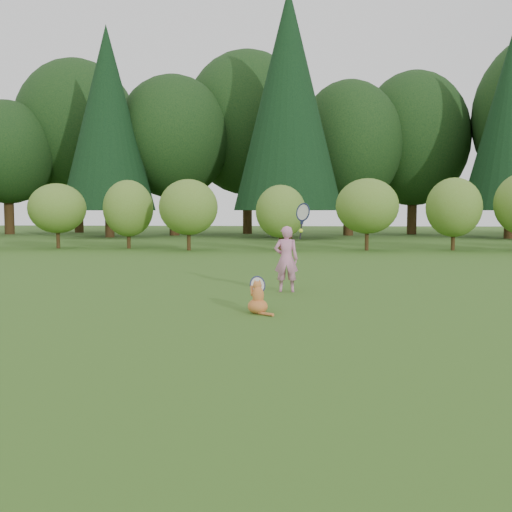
# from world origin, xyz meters

# --- Properties ---
(ground) EXTENTS (100.00, 100.00, 0.00)m
(ground) POSITION_xyz_m (0.00, 0.00, 0.00)
(ground) COLOR #255016
(ground) RESTS_ON ground
(shrub_row) EXTENTS (28.00, 3.00, 2.80)m
(shrub_row) POSITION_xyz_m (0.00, 13.00, 1.40)
(shrub_row) COLOR #5B7524
(shrub_row) RESTS_ON ground
(woodland_backdrop) EXTENTS (48.00, 10.00, 15.00)m
(woodland_backdrop) POSITION_xyz_m (0.00, 23.00, 7.50)
(woodland_backdrop) COLOR black
(woodland_backdrop) RESTS_ON ground
(child) EXTENTS (0.66, 0.43, 1.73)m
(child) POSITION_xyz_m (0.65, 1.76, 0.61)
(child) COLOR pink
(child) RESTS_ON ground
(cat) EXTENTS (0.46, 0.68, 0.63)m
(cat) POSITION_xyz_m (0.34, -0.39, 0.24)
(cat) COLOR #B56522
(cat) RESTS_ON ground
(tennis_ball) EXTENTS (0.06, 0.06, 0.06)m
(tennis_ball) POSITION_xyz_m (0.91, 0.61, 1.11)
(tennis_ball) COLOR #B5EB1B
(tennis_ball) RESTS_ON ground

